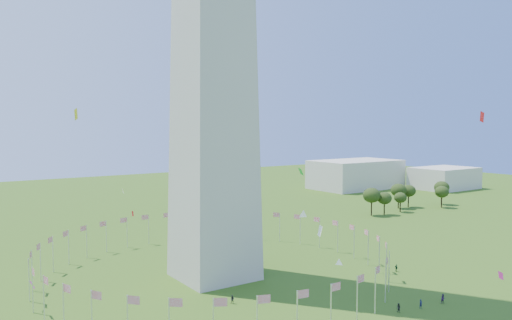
{
  "coord_description": "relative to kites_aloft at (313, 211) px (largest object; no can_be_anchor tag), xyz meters",
  "views": [
    {
      "loc": [
        -57.71,
        -51.24,
        36.01
      ],
      "look_at": [
        1.65,
        35.0,
        28.67
      ],
      "focal_mm": 35.0,
      "sensor_mm": 36.0,
      "label": 1
    }
  ],
  "objects": [
    {
      "name": "flag_ring",
      "position": [
        -5.19,
        29.08,
        -14.89
      ],
      "size": [
        80.24,
        80.24,
        9.0
      ],
      "color": "silver",
      "rests_on": "ground"
    },
    {
      "name": "gov_building_east_a",
      "position": [
        144.81,
        129.08,
        -11.39
      ],
      "size": [
        50.0,
        30.0,
        16.0
      ],
      "primitive_type": "cube",
      "color": "beige",
      "rests_on": "ground"
    },
    {
      "name": "gov_building_east_b",
      "position": [
        184.81,
        99.08,
        -13.39
      ],
      "size": [
        35.0,
        25.0,
        12.0
      ],
      "primitive_type": "cube",
      "color": "beige",
      "rests_on": "ground"
    },
    {
      "name": "kites_aloft",
      "position": [
        0.0,
        0.0,
        0.0
      ],
      "size": [
        101.41,
        68.89,
        34.45
      ],
      "color": "white",
      "rests_on": "ground"
    },
    {
      "name": "tree_line_east",
      "position": [
        109.32,
        64.63,
        -14.4
      ],
      "size": [
        54.0,
        15.84,
        10.92
      ],
      "color": "#2F4617",
      "rests_on": "ground"
    }
  ]
}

